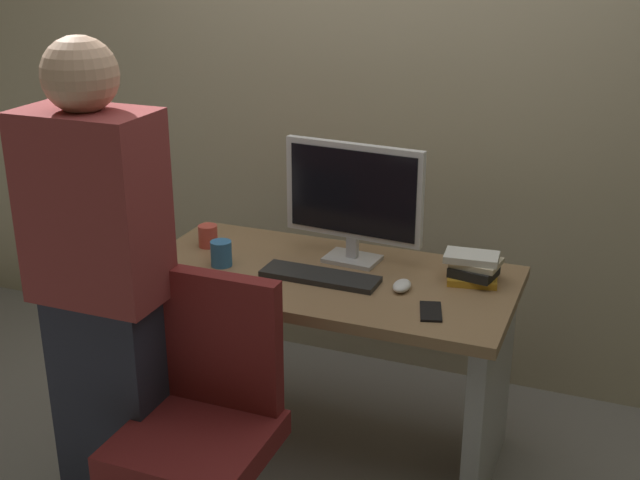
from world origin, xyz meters
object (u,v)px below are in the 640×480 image
object	(u,v)px
office_chair	(205,443)
keyboard	(320,276)
desk	(325,330)
cup_near_keyboard	(221,253)
monitor	(353,196)
cell_phone	(431,311)
mouse	(402,286)
cup_by_monitor	(208,236)
book_stack	(473,268)
person_at_desk	(103,299)

from	to	relation	value
office_chair	keyboard	xyz separation A→B (m)	(0.12, 0.66, 0.31)
desk	cup_near_keyboard	distance (m)	0.48
monitor	office_chair	bearing A→B (deg)	-101.18
desk	cell_phone	bearing A→B (deg)	-21.38
keyboard	mouse	xyz separation A→B (m)	(0.30, 0.01, 0.01)
cup_near_keyboard	cup_by_monitor	size ratio (longest dim) A/B	1.09
office_chair	book_stack	distance (m)	1.11
monitor	cell_phone	world-z (taller)	monitor
mouse	cup_near_keyboard	size ratio (longest dim) A/B	1.05
mouse	cell_phone	size ratio (longest dim) A/B	0.69
keyboard	cup_near_keyboard	distance (m)	0.39
office_chair	person_at_desk	size ratio (longest dim) A/B	0.57
keyboard	cup_near_keyboard	xyz separation A→B (m)	(-0.39, -0.02, 0.04)
keyboard	cup_by_monitor	xyz separation A→B (m)	(-0.53, 0.14, 0.03)
person_at_desk	office_chair	bearing A→B (deg)	-5.59
cup_near_keyboard	desk	bearing A→B (deg)	9.74
office_chair	keyboard	size ratio (longest dim) A/B	2.19
desk	person_at_desk	world-z (taller)	person_at_desk
office_chair	book_stack	bearing A→B (deg)	52.99
desk	book_stack	distance (m)	0.60
book_stack	cup_near_keyboard	bearing A→B (deg)	-167.66
monitor	cup_by_monitor	bearing A→B (deg)	-173.62
cell_phone	monitor	bearing A→B (deg)	124.04
desk	cup_by_monitor	world-z (taller)	cup_by_monitor
monitor	cell_phone	bearing A→B (deg)	-39.87
monitor	mouse	world-z (taller)	monitor
cup_near_keyboard	office_chair	bearing A→B (deg)	-67.41
book_stack	keyboard	bearing A→B (deg)	-160.57
desk	cell_phone	xyz separation A→B (m)	(0.44, -0.17, 0.23)
cup_near_keyboard	cell_phone	xyz separation A→B (m)	(0.83, -0.11, -0.04)
office_chair	book_stack	world-z (taller)	office_chair
desk	cell_phone	world-z (taller)	cell_phone
monitor	book_stack	size ratio (longest dim) A/B	2.66
cup_by_monitor	cell_phone	world-z (taller)	cup_by_monitor
mouse	cell_phone	world-z (taller)	mouse
monitor	person_at_desk	bearing A→B (deg)	-122.15
keyboard	cup_near_keyboard	bearing A→B (deg)	-176.57
cup_near_keyboard	cell_phone	distance (m)	0.84
person_at_desk	cell_phone	world-z (taller)	person_at_desk
person_at_desk	monitor	distance (m)	0.99
person_at_desk	book_stack	size ratio (longest dim) A/B	8.05
cell_phone	office_chair	bearing A→B (deg)	-152.18
office_chair	cell_phone	world-z (taller)	office_chair
desk	book_stack	bearing A→B (deg)	14.28
person_at_desk	book_stack	bearing A→B (deg)	39.33
desk	cup_near_keyboard	world-z (taller)	cup_near_keyboard
desk	monitor	size ratio (longest dim) A/B	2.54
cup_by_monitor	desk	bearing A→B (deg)	-9.45
office_chair	cell_phone	size ratio (longest dim) A/B	6.53
monitor	mouse	bearing A→B (deg)	-37.02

